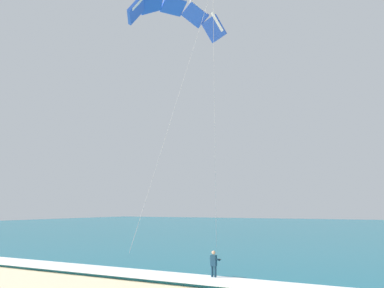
% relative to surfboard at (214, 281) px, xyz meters
% --- Properties ---
extents(sea, '(200.00, 120.00, 0.20)m').
position_rel_surfboard_xyz_m(sea, '(4.45, 58.15, 0.07)').
color(sea, '#146075').
rests_on(sea, ground).
extents(surf_foam, '(200.00, 2.60, 0.04)m').
position_rel_surfboard_xyz_m(surf_foam, '(4.45, -0.85, 0.19)').
color(surf_foam, white).
rests_on(surf_foam, sea).
extents(surfboard, '(0.58, 1.44, 0.09)m').
position_rel_surfboard_xyz_m(surfboard, '(0.00, 0.00, 0.00)').
color(surfboard, yellow).
rests_on(surfboard, ground).
extents(kitesurfer, '(0.55, 0.55, 1.69)m').
position_rel_surfboard_xyz_m(kitesurfer, '(0.00, 0.02, 0.91)').
color(kitesurfer, '#143347').
rests_on(kitesurfer, ground).
extents(kite_primary, '(7.06, 7.03, 19.27)m').
position_rel_surfboard_xyz_m(kite_primary, '(-4.58, 3.43, 19.18)').
color(kite_primary, blue).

